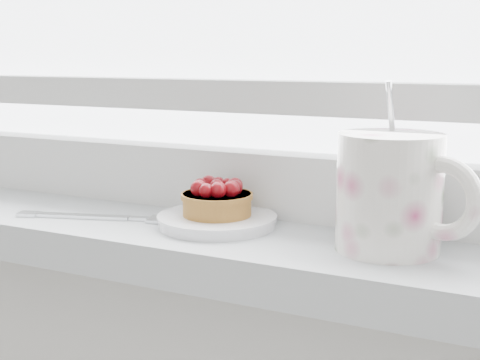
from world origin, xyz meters
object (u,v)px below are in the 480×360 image
Objects in this scene: fork at (113,217)px; floral_mug at (393,190)px; saucer at (217,221)px; raspberry_tart at (217,199)px.

floral_mug is at bearing 3.40° from fork.
saucer is 0.12m from fork.
raspberry_tart is 0.34× the size of fork.
floral_mug reaches higher than saucer.
floral_mug reaches higher than fork.
fork is (-0.12, -0.02, -0.00)m from saucer.
saucer is 0.02m from raspberry_tart.
raspberry_tart is at bearing 11.54° from fork.
floral_mug is (0.18, -0.01, 0.05)m from saucer.
raspberry_tart is 0.48× the size of floral_mug.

